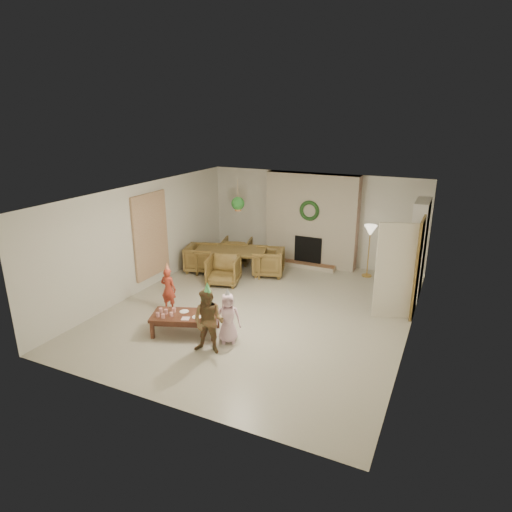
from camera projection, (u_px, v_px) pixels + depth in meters
The scene contains 56 objects.
floor at pixel (261, 310), 9.37m from camera, with size 7.00×7.00×0.00m, color #B7B29E.
ceiling at pixel (261, 194), 8.58m from camera, with size 7.00×7.00×0.00m, color white.
wall_back at pixel (314, 218), 11.98m from camera, with size 7.00×7.00×0.00m, color silver.
wall_front at pixel (155, 326), 5.97m from camera, with size 7.00×7.00×0.00m, color silver.
wall_left at pixel (144, 237), 10.18m from camera, with size 7.00×7.00×0.00m, color silver.
wall_right at pixel (414, 277), 7.76m from camera, with size 7.00×7.00×0.00m, color silver.
fireplace_mass at pixel (312, 220), 11.81m from camera, with size 2.50×0.40×2.50m, color #582017.
fireplace_hearth at pixel (306, 265), 11.88m from camera, with size 1.60×0.30×0.12m, color brown.
fireplace_firebox at pixel (308, 250), 11.91m from camera, with size 0.75×0.12×0.75m, color black.
fireplace_wreath at pixel (309, 211), 11.52m from camera, with size 0.54×0.54×0.10m, color #173D17.
floor_lamp_base at pixel (367, 275), 11.28m from camera, with size 0.25×0.25×0.03m, color gold.
floor_lamp_post at pixel (369, 253), 11.09m from camera, with size 0.03×0.03×1.21m, color gold.
floor_lamp_shade at pixel (370, 231), 10.90m from camera, with size 0.32×0.32×0.27m, color beige.
bookshelf_carcass at pixel (418, 249), 9.85m from camera, with size 0.30×1.00×2.20m, color white.
bookshelf_shelf_a at pixel (414, 275), 10.06m from camera, with size 0.30×0.92×0.03m, color white.
bookshelf_shelf_b at pixel (416, 259), 9.94m from camera, with size 0.30×0.92×0.03m, color white.
bookshelf_shelf_c at pixel (418, 242), 9.81m from camera, with size 0.30×0.92×0.03m, color white.
bookshelf_shelf_d at pixel (420, 225), 9.69m from camera, with size 0.30×0.92×0.03m, color white.
books_row_lower at pixel (413, 272), 9.90m from camera, with size 0.20×0.40×0.24m, color maroon.
books_row_mid at pixel (416, 252), 9.95m from camera, with size 0.20×0.44×0.24m, color navy.
books_row_upper at pixel (417, 237), 9.69m from camera, with size 0.20×0.36×0.22m, color #B97127.
door_frame at pixel (418, 268), 8.88m from camera, with size 0.05×0.86×2.04m, color brown.
door_leaf at pixel (396, 272), 8.72m from camera, with size 0.05×0.80×2.00m, color beige.
curtain_panel at pixel (151, 235), 10.34m from camera, with size 0.06×1.20×2.00m, color beige.
dining_table at pixel (231, 261), 11.43m from camera, with size 1.81×1.01×0.64m, color brown.
dining_chair_near at pixel (223, 270), 10.67m from camera, with size 0.75×0.77×0.70m, color brown.
dining_chair_far at pixel (237, 251), 12.16m from camera, with size 0.75×0.77×0.70m, color brown.
dining_chair_left at pixel (201, 258), 11.54m from camera, with size 0.75×0.77×0.70m, color brown.
dining_chair_right at pixel (268, 262), 11.26m from camera, with size 0.75×0.77×0.70m, color brown.
hanging_plant_cord at pixel (238, 194), 10.50m from camera, with size 0.01×0.01×0.70m, color tan.
hanging_plant_pot at pixel (238, 208), 10.61m from camera, with size 0.16×0.16×0.12m, color #9B5D32.
hanging_plant_foliage at pixel (238, 203), 10.58m from camera, with size 0.32×0.32×0.32m, color #1B521E.
coffee_table_top at pixel (185, 316), 8.28m from camera, with size 1.26×0.63×0.06m, color #532B1B.
coffee_table_apron at pixel (185, 319), 8.30m from camera, with size 1.16×0.53×0.08m, color #532B1B.
coffee_leg_fl at pixel (152, 330), 8.14m from camera, with size 0.07×0.07×0.33m, color #532B1B.
coffee_leg_fr at pixel (213, 333), 8.05m from camera, with size 0.07×0.07×0.33m, color #532B1B.
coffee_leg_bl at pixel (160, 318), 8.63m from camera, with size 0.07×0.07×0.33m, color #532B1B.
coffee_leg_br at pixel (218, 320), 8.54m from camera, with size 0.07×0.07×0.33m, color #532B1B.
cup_a at pixel (158, 315), 8.16m from camera, with size 0.07×0.07×0.09m, color white.
cup_b at pixel (161, 310), 8.34m from camera, with size 0.07×0.07×0.09m, color white.
cup_c at pixel (163, 316), 8.10m from camera, with size 0.07×0.07×0.09m, color white.
cup_d at pixel (166, 312), 8.29m from camera, with size 0.07×0.07×0.09m, color white.
cup_e at pixel (171, 315), 8.16m from camera, with size 0.07×0.07×0.09m, color white.
cup_f at pixel (174, 310), 8.35m from camera, with size 0.07×0.07×0.09m, color white.
plate_a at pixel (184, 311), 8.38m from camera, with size 0.17×0.17×0.01m, color white.
plate_b at pixel (197, 317), 8.16m from camera, with size 0.17×0.17×0.01m, color white.
plate_c at pixel (209, 313), 8.33m from camera, with size 0.17×0.17×0.01m, color white.
food_scoop at pixel (197, 315), 8.15m from camera, with size 0.07×0.07×0.07m, color tan.
napkin_left at pixel (186, 318), 8.10m from camera, with size 0.15×0.15×0.01m, color #DCA2AE.
napkin_right at pixel (205, 311), 8.41m from camera, with size 0.15×0.15×0.01m, color #DCA2AE.
child_red at pixel (168, 289), 9.23m from camera, with size 0.34×0.22×0.94m, color #B13926.
party_hat_red at pixel (167, 267), 9.07m from camera, with size 0.13×0.13×0.18m, color gold.
child_plaid at pixel (209, 321), 7.55m from camera, with size 0.57×0.45×1.18m, color brown.
party_hat_plaid at pixel (207, 288), 7.35m from camera, with size 0.14×0.14×0.19m, color #53C269.
child_pink at pixel (228, 318), 7.93m from camera, with size 0.46×0.30×0.95m, color #FFCBE0.
party_hat_pink at pixel (227, 292), 7.77m from camera, with size 0.12×0.12×0.17m, color #AFB0B6.
Camera 1 is at (3.53, -7.76, 4.04)m, focal length 30.70 mm.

